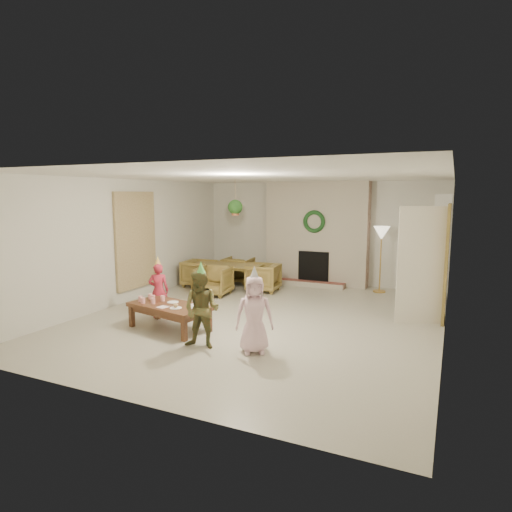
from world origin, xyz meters
The scene contains 56 objects.
floor centered at (0.00, 0.00, 0.00)m, with size 7.00×7.00×0.00m, color #B7B29E.
ceiling centered at (0.00, 0.00, 2.50)m, with size 7.00×7.00×0.00m, color white.
wall_back centered at (0.00, 3.50, 1.25)m, with size 7.00×7.00×0.00m, color silver.
wall_front centered at (0.00, -3.50, 1.25)m, with size 7.00×7.00×0.00m, color silver.
wall_left centered at (-3.00, 0.00, 1.25)m, with size 7.00×7.00×0.00m, color silver.
wall_right centered at (3.00, 0.00, 1.25)m, with size 7.00×7.00×0.00m, color silver.
fireplace_mass centered at (0.00, 3.30, 1.25)m, with size 2.50×0.40×2.50m, color #4C1B14.
fireplace_hearth centered at (0.00, 2.95, 0.06)m, with size 1.60×0.30×0.12m, color maroon.
fireplace_firebox centered at (0.00, 3.12, 0.45)m, with size 0.75×0.12×0.75m, color black.
fireplace_wreath centered at (0.00, 3.07, 1.55)m, with size 0.54×0.54×0.10m, color #173F1D.
floor_lamp_base centered at (1.59, 3.00, 0.01)m, with size 0.28×0.28×0.03m, color gold.
floor_lamp_post centered at (1.59, 3.00, 0.70)m, with size 0.03×0.03×1.34m, color gold.
floor_lamp_shade centered at (1.59, 3.00, 1.34)m, with size 0.36×0.36×0.30m, color beige.
bookshelf_carcass centered at (2.84, 2.30, 1.10)m, with size 0.30×1.00×2.20m, color white.
bookshelf_shelf_a centered at (2.82, 2.30, 0.45)m, with size 0.30×0.92×0.03m, color white.
bookshelf_shelf_b centered at (2.82, 2.30, 0.85)m, with size 0.30×0.92×0.03m, color white.
bookshelf_shelf_c centered at (2.82, 2.30, 1.25)m, with size 0.30×0.92×0.03m, color white.
bookshelf_shelf_d centered at (2.82, 2.30, 1.65)m, with size 0.30×0.92×0.03m, color white.
books_row_lower centered at (2.80, 2.15, 0.59)m, with size 0.20×0.40×0.24m, color #A81F23.
books_row_mid centered at (2.80, 2.35, 0.99)m, with size 0.20×0.44×0.24m, color navy.
books_row_upper centered at (2.80, 2.20, 1.38)m, with size 0.20×0.36×0.22m, color gold.
door_frame centered at (2.96, 1.20, 1.02)m, with size 0.05×0.86×2.04m, color olive.
door_leaf centered at (2.58, 0.82, 1.00)m, with size 0.05×0.80×2.00m, color beige.
curtain_panel centered at (-2.96, 0.20, 1.25)m, with size 0.06×1.20×2.00m, color #C3B88A.
dining_table centered at (-1.74, 1.90, 0.29)m, with size 1.64×0.91×0.58m, color olive.
dining_chair_near centered at (-1.68, 1.18, 0.32)m, with size 0.68×0.70×0.64m, color olive.
dining_chair_far centered at (-1.81, 2.61, 0.32)m, with size 0.68×0.70×0.64m, color olive.
dining_chair_left centered at (-2.46, 1.83, 0.32)m, with size 0.68×0.70×0.64m, color olive.
dining_chair_right centered at (-0.84, 1.98, 0.32)m, with size 0.68×0.70×0.64m, color olive.
hanging_plant_cord centered at (-1.30, 1.50, 2.15)m, with size 0.01×0.01×0.70m, color tan.
hanging_plant_pot centered at (-1.30, 1.50, 1.80)m, with size 0.16×0.16×0.12m, color #975031.
hanging_plant_foliage centered at (-1.30, 1.50, 1.92)m, with size 0.32×0.32×0.32m, color #1C4717.
coffee_table_top centered at (-1.11, -1.24, 0.39)m, with size 1.36×0.68×0.06m, color brown.
coffee_table_apron centered at (-1.11, -1.24, 0.31)m, with size 1.25×0.57×0.08m, color brown.
coffee_leg_fl centered at (-1.77, -1.39, 0.18)m, with size 0.07×0.07×0.36m, color brown.
coffee_leg_fr centered at (-0.56, -1.63, 0.18)m, with size 0.07×0.07×0.36m, color brown.
coffee_leg_bl centered at (-1.66, -0.84, 0.18)m, with size 0.07×0.07×0.36m, color brown.
coffee_leg_br centered at (-0.45, -1.09, 0.18)m, with size 0.07×0.07×0.36m, color brown.
cup_a centered at (-1.65, -1.29, 0.46)m, with size 0.07×0.07×0.09m, color white.
cup_b centered at (-1.61, -1.08, 0.46)m, with size 0.07×0.07×0.09m, color white.
cup_c centered at (-1.54, -1.36, 0.46)m, with size 0.07×0.07×0.09m, color white.
cup_d centered at (-1.50, -1.16, 0.46)m, with size 0.07×0.07×0.09m, color white.
cup_e centered at (-1.38, -1.31, 0.46)m, with size 0.07×0.07×0.09m, color white.
cup_f centered at (-1.34, -1.11, 0.46)m, with size 0.07×0.07×0.09m, color white.
plate_a centered at (-1.13, -1.10, 0.42)m, with size 0.19×0.19×0.01m, color white.
plate_b centered at (-0.87, -1.39, 0.42)m, with size 0.19×0.19×0.01m, color white.
plate_c centered at (-0.63, -1.23, 0.42)m, with size 0.19×0.19×0.01m, color white.
food_scoop centered at (-0.87, -1.39, 0.46)m, with size 0.07×0.07×0.07m, color tan.
napkin_left centered at (-1.09, -1.43, 0.42)m, with size 0.16×0.16×0.01m, color #F6B5C0.
napkin_right centered at (-0.71, -1.13, 0.42)m, with size 0.16×0.16×0.01m, color #F6B5C0.
child_red centered at (-1.69, -0.74, 0.49)m, with size 0.36×0.24×0.98m, color #B22638.
party_hat_red centered at (-1.69, -0.74, 1.03)m, with size 0.13×0.13×0.19m, color #DBE64C.
child_plaid centered at (-0.17, -1.75, 0.56)m, with size 0.55×0.43×1.13m, color brown.
party_hat_plaid centered at (-0.17, -1.75, 1.17)m, with size 0.13×0.13×0.18m, color #5EC152.
child_pink centered at (0.59, -1.60, 0.54)m, with size 0.53×0.35×1.09m, color #F8C7D6.
party_hat_pink centered at (0.59, -1.60, 1.13)m, with size 0.14×0.14×0.20m, color silver.
Camera 1 is at (3.04, -6.89, 2.20)m, focal length 30.37 mm.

